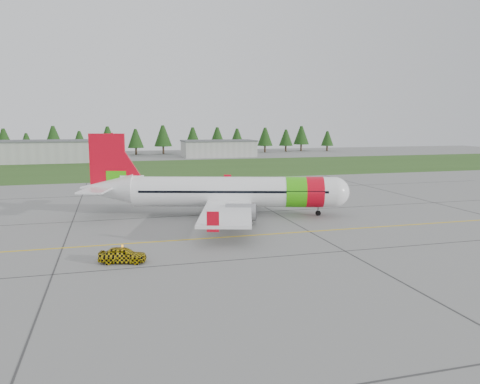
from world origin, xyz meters
name	(u,v)px	position (x,y,z in m)	size (l,w,h in m)	color
ground	(240,260)	(0.00, 0.00, 0.00)	(320.00, 320.00, 0.00)	gray
aircraft	(227,192)	(3.61, 19.06, 2.96)	(33.09, 31.25, 10.27)	white
follow_me_car	(122,240)	(-9.67, 1.80, 1.97)	(1.58, 1.34, 3.93)	yellow
grass_strip	(154,169)	(0.00, 82.00, 0.01)	(320.00, 50.00, 0.03)	#30561E
taxi_guideline	(219,237)	(0.00, 8.00, 0.01)	(120.00, 0.25, 0.02)	gold
hangar_west	(41,152)	(-30.00, 110.00, 3.00)	(32.00, 14.00, 6.00)	#A8A8A3
hangar_east	(218,149)	(25.00, 118.00, 2.60)	(24.00, 12.00, 5.20)	#A8A8A3
treeline	(140,140)	(0.00, 138.00, 5.00)	(160.00, 8.00, 10.00)	#1C3F14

